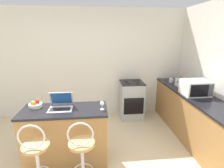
% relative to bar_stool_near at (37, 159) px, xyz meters
% --- Properties ---
extents(wall_back, '(12.00, 0.06, 2.60)m').
position_rel_bar_stool_near_xyz_m(wall_back, '(0.57, 2.32, 0.83)').
color(wall_back, silver).
rests_on(wall_back, ground_plane).
extents(breakfast_bar, '(1.29, 0.57, 0.90)m').
position_rel_bar_stool_near_xyz_m(breakfast_bar, '(0.28, 0.55, -0.01)').
color(breakfast_bar, '#9E703D').
rests_on(breakfast_bar, ground_plane).
extents(counter_right, '(0.60, 2.96, 0.90)m').
position_rel_bar_stool_near_xyz_m(counter_right, '(2.65, 0.83, -0.01)').
color(counter_right, '#9E703D').
rests_on(counter_right, ground_plane).
extents(bar_stool_near, '(0.40, 0.40, 1.00)m').
position_rel_bar_stool_near_xyz_m(bar_stool_near, '(0.00, 0.00, 0.00)').
color(bar_stool_near, silver).
rests_on(bar_stool_near, ground_plane).
extents(bar_stool_far, '(0.40, 0.40, 1.00)m').
position_rel_bar_stool_near_xyz_m(bar_stool_far, '(0.57, 0.00, 0.00)').
color(bar_stool_far, silver).
rests_on(bar_stool_far, ground_plane).
extents(laptop, '(0.35, 0.31, 0.24)m').
position_rel_bar_stool_near_xyz_m(laptop, '(0.23, 0.60, 0.50)').
color(laptop, '#B7BABF').
rests_on(laptop, breakfast_bar).
extents(microwave, '(0.47, 0.39, 0.28)m').
position_rel_bar_stool_near_xyz_m(microwave, '(2.62, 0.98, 0.57)').
color(microwave, white).
rests_on(microwave, counter_right).
extents(toaster, '(0.25, 0.29, 0.17)m').
position_rel_bar_stool_near_xyz_m(toaster, '(2.64, 1.49, 0.52)').
color(toaster, silver).
rests_on(toaster, counter_right).
extents(stove_range, '(0.54, 0.58, 0.91)m').
position_rel_bar_stool_near_xyz_m(stove_range, '(1.63, 1.99, -0.01)').
color(stove_range, '#9EA3A8').
rests_on(stove_range, ground_plane).
extents(fruit_bowl, '(0.20, 0.20, 0.11)m').
position_rel_bar_stool_near_xyz_m(fruit_bowl, '(-0.18, 0.67, 0.48)').
color(fruit_bowl, silver).
rests_on(fruit_bowl, breakfast_bar).
extents(mug_red, '(0.10, 0.08, 0.10)m').
position_rel_bar_stool_near_xyz_m(mug_red, '(2.83, 1.96, 0.49)').
color(mug_red, red).
rests_on(mug_red, counter_right).
extents(mug_white, '(0.10, 0.08, 0.10)m').
position_rel_bar_stool_near_xyz_m(mug_white, '(2.55, 1.88, 0.48)').
color(mug_white, white).
rests_on(mug_white, counter_right).
extents(wine_glass_short, '(0.06, 0.06, 0.13)m').
position_rel_bar_stool_near_xyz_m(wine_glass_short, '(0.85, 0.48, 0.53)').
color(wine_glass_short, silver).
rests_on(wine_glass_short, breakfast_bar).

